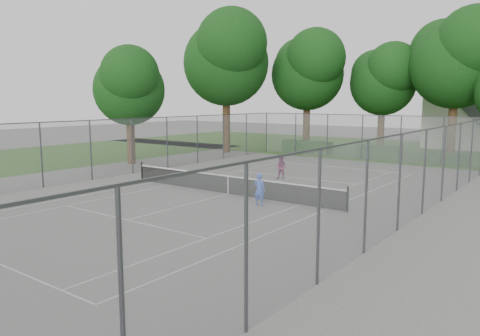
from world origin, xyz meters
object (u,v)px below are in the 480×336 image
Objects in this scene: tennis_net at (228,184)px; woman_player at (282,168)px; girl_player at (259,189)px; house at (470,110)px.

tennis_net is 5.28m from woman_player.
girl_player reaches higher than woman_player.
woman_player is (-0.13, 5.28, 0.19)m from tennis_net.
tennis_net is at bearing -98.73° from house.
house reaches higher than girl_player.
house is at bearing 81.27° from tennis_net.
house is (4.83, 31.45, 3.17)m from tennis_net.
tennis_net is 2.99m from girl_player.
house is at bearing 64.04° from woman_player.
girl_player reaches higher than tennis_net.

